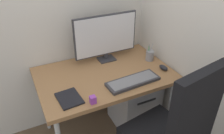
{
  "coord_description": "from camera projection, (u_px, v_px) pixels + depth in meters",
  "views": [
    {
      "loc": [
        -0.69,
        -1.59,
        1.87
      ],
      "look_at": [
        0.04,
        -0.08,
        0.85
      ],
      "focal_mm": 36.08,
      "sensor_mm": 36.0,
      "label": 1
    }
  ],
  "objects": [
    {
      "name": "ground_plane",
      "position": [
        106.0,
        131.0,
        2.45
      ],
      "size": [
        8.0,
        8.0,
        0.0
      ],
      "primitive_type": "plane",
      "color": "brown"
    },
    {
      "name": "wall_side_right",
      "position": [
        191.0,
        1.0,
        1.76
      ],
      "size": [
        0.04,
        2.6,
        2.8
      ],
      "primitive_type": "cube",
      "color": "silver",
      "rests_on": "ground_plane"
    },
    {
      "name": "desk",
      "position": [
        105.0,
        79.0,
        2.09
      ],
      "size": [
        1.22,
        0.79,
        0.75
      ],
      "color": "#996B42",
      "rests_on": "ground_plane"
    },
    {
      "name": "office_chair",
      "position": [
        173.0,
        130.0,
        1.68
      ],
      "size": [
        0.64,
        0.64,
        1.19
      ],
      "color": "black",
      "rests_on": "ground_plane"
    },
    {
      "name": "filing_cabinet",
      "position": [
        134.0,
        98.0,
        2.42
      ],
      "size": [
        0.41,
        0.47,
        0.66
      ],
      "color": "#B2B5BA",
      "rests_on": "ground_plane"
    },
    {
      "name": "monitor",
      "position": [
        106.0,
        36.0,
        2.16
      ],
      "size": [
        0.64,
        0.13,
        0.46
      ],
      "color": "#333338",
      "rests_on": "desk"
    },
    {
      "name": "keyboard",
      "position": [
        133.0,
        81.0,
        1.93
      ],
      "size": [
        0.48,
        0.19,
        0.03
      ],
      "color": "#333338",
      "rests_on": "desk"
    },
    {
      "name": "mouse",
      "position": [
        163.0,
        68.0,
        2.1
      ],
      "size": [
        0.07,
        0.1,
        0.04
      ],
      "primitive_type": "ellipsoid",
      "rotation": [
        0.0,
        0.0,
        0.15
      ],
      "color": "black",
      "rests_on": "desk"
    },
    {
      "name": "pen_holder",
      "position": [
        150.0,
        55.0,
        2.25
      ],
      "size": [
        0.08,
        0.08,
        0.18
      ],
      "color": "gray",
      "rests_on": "desk"
    },
    {
      "name": "notebook",
      "position": [
        69.0,
        98.0,
        1.74
      ],
      "size": [
        0.19,
        0.23,
        0.01
      ],
      "primitive_type": "cube",
      "rotation": [
        0.0,
        0.0,
        0.08
      ],
      "color": "black",
      "rests_on": "desk"
    },
    {
      "name": "desk_clamp_accessory",
      "position": [
        93.0,
        100.0,
        1.69
      ],
      "size": [
        0.04,
        0.04,
        0.06
      ],
      "primitive_type": "cube",
      "color": "purple",
      "rests_on": "desk"
    }
  ]
}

